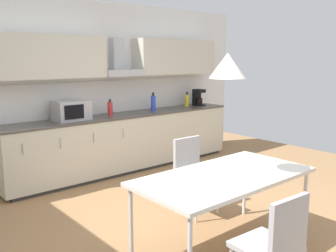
# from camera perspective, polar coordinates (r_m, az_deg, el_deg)

# --- Properties ---
(ground_plane) EXTENTS (8.51, 7.79, 0.02)m
(ground_plane) POSITION_cam_1_polar(r_m,az_deg,el_deg) (4.04, 3.84, -15.91)
(ground_plane) COLOR #9E754C
(wall_back) EXTENTS (6.81, 0.10, 2.63)m
(wall_back) POSITION_cam_1_polar(r_m,az_deg,el_deg) (5.83, -14.49, 5.51)
(wall_back) COLOR white
(wall_back) RESTS_ON ground_plane
(kitchen_counter) EXTENTS (3.97, 0.62, 0.90)m
(kitchen_counter) POSITION_cam_1_polar(r_m,az_deg,el_deg) (6.03, -6.41, -2.37)
(kitchen_counter) COLOR #333333
(kitchen_counter) RESTS_ON ground_plane
(backsplash_tile) EXTENTS (3.95, 0.02, 0.52)m
(backsplash_tile) POSITION_cam_1_polar(r_m,az_deg,el_deg) (6.15, -8.02, 4.52)
(backsplash_tile) COLOR silver
(backsplash_tile) RESTS_ON kitchen_counter
(upper_wall_cabinets) EXTENTS (3.95, 0.40, 0.59)m
(upper_wall_cabinets) POSITION_cam_1_polar(r_m,az_deg,el_deg) (5.98, -7.36, 10.33)
(upper_wall_cabinets) COLOR beige
(microwave) EXTENTS (0.48, 0.35, 0.28)m
(microwave) POSITION_cam_1_polar(r_m,az_deg,el_deg) (5.47, -14.52, 2.32)
(microwave) COLOR #ADADB2
(microwave) RESTS_ON kitchen_counter
(coffee_maker) EXTENTS (0.18, 0.19, 0.30)m
(coffee_maker) POSITION_cam_1_polar(r_m,az_deg,el_deg) (6.98, 4.58, 4.38)
(coffee_maker) COLOR black
(coffee_maker) RESTS_ON kitchen_counter
(bottle_blue) EXTENTS (0.08, 0.08, 0.31)m
(bottle_blue) POSITION_cam_1_polar(r_m,az_deg,el_deg) (6.24, -2.27, 3.52)
(bottle_blue) COLOR blue
(bottle_blue) RESTS_ON kitchen_counter
(bottle_red) EXTENTS (0.08, 0.08, 0.25)m
(bottle_red) POSITION_cam_1_polar(r_m,az_deg,el_deg) (5.81, -8.82, 2.66)
(bottle_red) COLOR red
(bottle_red) RESTS_ON kitchen_counter
(bottle_yellow) EXTENTS (0.07, 0.07, 0.27)m
(bottle_yellow) POSITION_cam_1_polar(r_m,az_deg,el_deg) (6.81, 2.91, 3.94)
(bottle_yellow) COLOR yellow
(bottle_yellow) RESTS_ON kitchen_counter
(dining_table) EXTENTS (1.69, 0.86, 0.73)m
(dining_table) POSITION_cam_1_polar(r_m,az_deg,el_deg) (3.49, 8.58, -7.98)
(dining_table) COLOR silver
(dining_table) RESTS_ON ground_plane
(chair_far_right) EXTENTS (0.41, 0.41, 0.87)m
(chair_far_right) POSITION_cam_1_polar(r_m,az_deg,el_deg) (4.34, 3.74, -6.35)
(chair_far_right) COLOR #B2B2B7
(chair_far_right) RESTS_ON ground_plane
(chair_near_left) EXTENTS (0.42, 0.42, 0.87)m
(chair_near_left) POSITION_cam_1_polar(r_m,az_deg,el_deg) (2.82, 16.07, -16.36)
(chair_near_left) COLOR #B2B2B7
(chair_near_left) RESTS_ON ground_plane
(pendant_lamp) EXTENTS (0.32, 0.32, 0.22)m
(pendant_lamp) POSITION_cam_1_polar(r_m,az_deg,el_deg) (3.32, 9.06, 9.07)
(pendant_lamp) COLOR silver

